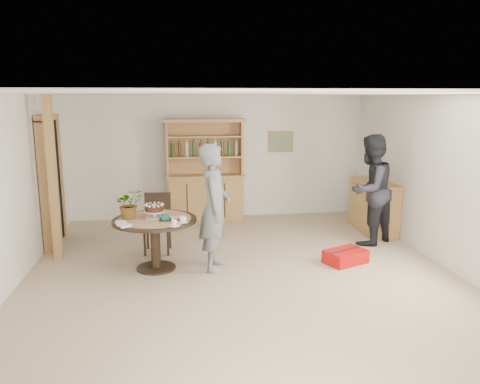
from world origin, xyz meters
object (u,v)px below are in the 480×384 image
object	(u,v)px
adult_person	(370,190)
dining_table	(155,229)
hutch	(205,187)
teen_boy	(214,208)
dining_chair	(158,219)
sideboard	(374,206)
red_suitcase	(345,256)

from	to	relation	value
adult_person	dining_table	bearing A→B (deg)	-22.28
hutch	teen_boy	distance (m)	2.79
dining_chair	dining_table	bearing A→B (deg)	-86.10
hutch	teen_boy	bearing A→B (deg)	-90.89
sideboard	teen_boy	bearing A→B (deg)	-153.46
hutch	dining_chair	xyz separation A→B (m)	(-0.89, -1.85, -0.15)
dining_chair	red_suitcase	distance (m)	3.01
dining_chair	teen_boy	bearing A→B (deg)	-43.44
dining_table	teen_boy	world-z (taller)	teen_boy
hutch	dining_chair	distance (m)	2.06
dining_table	teen_boy	xyz separation A→B (m)	(0.85, -0.10, 0.31)
adult_person	red_suitcase	size ratio (longest dim) A/B	2.62
dining_table	dining_chair	xyz separation A→B (m)	(0.01, 0.83, -0.07)
sideboard	red_suitcase	bearing A→B (deg)	-125.14
hutch	adult_person	world-z (taller)	hutch
teen_boy	adult_person	bearing A→B (deg)	-63.34
red_suitcase	adult_person	bearing A→B (deg)	27.21
dining_table	teen_boy	size ratio (longest dim) A/B	0.66
dining_chair	adult_person	xyz separation A→B (m)	(3.53, -0.08, 0.39)
dining_table	dining_chair	distance (m)	0.83
hutch	dining_chair	size ratio (longest dim) A/B	2.16
teen_boy	dining_table	bearing A→B (deg)	92.50
hutch	adult_person	xyz separation A→B (m)	(2.65, -1.94, 0.24)
hutch	dining_table	distance (m)	2.83
dining_chair	teen_boy	distance (m)	1.31
dining_chair	red_suitcase	xyz separation A→B (m)	(2.81, -0.98, -0.43)
hutch	dining_table	size ratio (longest dim) A/B	1.70
dining_chair	teen_boy	size ratio (longest dim) A/B	0.52
sideboard	dining_chair	xyz separation A→B (m)	(-3.93, -0.61, 0.06)
dining_table	dining_chair	bearing A→B (deg)	89.59
dining_chair	adult_person	size ratio (longest dim) A/B	0.51
teen_boy	adult_person	world-z (taller)	adult_person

